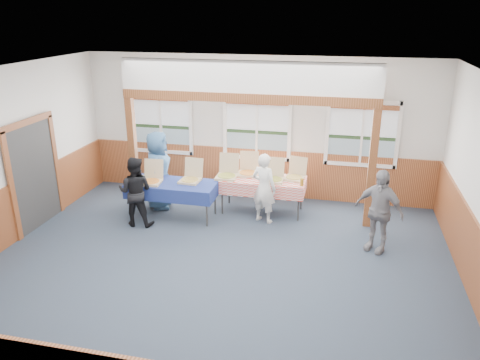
% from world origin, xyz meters
% --- Properties ---
extents(floor, '(8.00, 8.00, 0.00)m').
position_xyz_m(floor, '(0.00, 0.00, 0.00)').
color(floor, '#2A3945').
rests_on(floor, ground).
extents(ceiling, '(8.00, 8.00, 0.00)m').
position_xyz_m(ceiling, '(0.00, 0.00, 3.20)').
color(ceiling, white).
rests_on(ceiling, wall_back).
extents(wall_back, '(8.00, 0.00, 8.00)m').
position_xyz_m(wall_back, '(0.00, 3.50, 1.60)').
color(wall_back, silver).
rests_on(wall_back, floor).
extents(wall_front, '(8.00, 0.00, 8.00)m').
position_xyz_m(wall_front, '(0.00, -3.50, 1.60)').
color(wall_front, silver).
rests_on(wall_front, floor).
extents(wainscot_back, '(7.98, 0.05, 1.10)m').
position_xyz_m(wainscot_back, '(0.00, 3.48, 0.55)').
color(wainscot_back, brown).
rests_on(wainscot_back, floor).
extents(wainscot_left, '(0.05, 6.98, 1.10)m').
position_xyz_m(wainscot_left, '(-3.98, 0.00, 0.55)').
color(wainscot_left, brown).
rests_on(wainscot_left, floor).
extents(wainscot_right, '(0.05, 6.98, 1.10)m').
position_xyz_m(wainscot_right, '(3.98, 0.00, 0.55)').
color(wainscot_right, brown).
rests_on(wainscot_right, floor).
extents(cased_opening, '(0.06, 1.30, 2.10)m').
position_xyz_m(cased_opening, '(-3.96, 0.90, 1.05)').
color(cased_opening, '#303030').
rests_on(cased_opening, wall_left).
extents(window_left, '(1.56, 0.10, 1.46)m').
position_xyz_m(window_left, '(-2.30, 3.46, 1.68)').
color(window_left, white).
rests_on(window_left, wall_back).
extents(window_mid, '(1.56, 0.10, 1.46)m').
position_xyz_m(window_mid, '(0.00, 3.46, 1.68)').
color(window_mid, white).
rests_on(window_mid, wall_back).
extents(window_right, '(1.56, 0.10, 1.46)m').
position_xyz_m(window_right, '(2.30, 3.46, 1.68)').
color(window_right, white).
rests_on(window_right, wall_back).
extents(post_left, '(0.15, 0.15, 2.40)m').
position_xyz_m(post_left, '(-2.50, 2.30, 1.20)').
color(post_left, '#5F3315').
rests_on(post_left, floor).
extents(post_right, '(0.15, 0.15, 2.40)m').
position_xyz_m(post_right, '(2.50, 2.30, 1.20)').
color(post_right, '#5F3315').
rests_on(post_right, floor).
extents(cross_beam, '(5.15, 0.18, 0.18)m').
position_xyz_m(cross_beam, '(0.00, 2.30, 2.49)').
color(cross_beam, '#5F3315').
rests_on(cross_beam, post_left).
extents(table_left, '(1.96, 1.17, 0.76)m').
position_xyz_m(table_left, '(-1.46, 1.85, 0.70)').
color(table_left, '#303030').
rests_on(table_left, floor).
extents(table_right, '(1.90, 1.09, 0.76)m').
position_xyz_m(table_right, '(0.32, 2.50, 0.70)').
color(table_right, '#303030').
rests_on(table_right, floor).
extents(pizza_box_a, '(0.44, 0.53, 0.44)m').
position_xyz_m(pizza_box_a, '(-1.87, 1.74, 0.82)').
color(pizza_box_a, tan).
rests_on(pizza_box_a, table_left).
extents(pizza_box_b, '(0.43, 0.51, 0.44)m').
position_xyz_m(pizza_box_b, '(-1.11, 2.01, 0.82)').
color(pizza_box_b, tan).
rests_on(pizza_box_b, table_left).
extents(pizza_box_c, '(0.44, 0.53, 0.47)m').
position_xyz_m(pizza_box_c, '(-0.44, 2.41, 0.83)').
color(pizza_box_c, tan).
rests_on(pizza_box_c, table_right).
extents(pizza_box_d, '(0.46, 0.54, 0.45)m').
position_xyz_m(pizza_box_d, '(-0.04, 2.70, 0.82)').
color(pizza_box_d, tan).
rests_on(pizza_box_d, table_right).
extents(pizza_box_e, '(0.43, 0.51, 0.44)m').
position_xyz_m(pizza_box_e, '(0.56, 2.43, 0.82)').
color(pizza_box_e, tan).
rests_on(pizza_box_e, table_right).
extents(pizza_box_f, '(0.49, 0.55, 0.42)m').
position_xyz_m(pizza_box_f, '(0.97, 2.65, 0.82)').
color(pizza_box_f, tan).
rests_on(pizza_box_f, table_right).
extents(veggie_tray, '(0.39, 0.39, 0.09)m').
position_xyz_m(veggie_tray, '(-2.21, 1.85, 0.79)').
color(veggie_tray, black).
rests_on(veggie_tray, table_left).
extents(drink_glass, '(0.07, 0.07, 0.15)m').
position_xyz_m(drink_glass, '(1.17, 2.25, 0.83)').
color(drink_glass, '#946818').
rests_on(drink_glass, table_right).
extents(woman_white, '(0.62, 0.51, 1.46)m').
position_xyz_m(woman_white, '(0.43, 2.03, 0.73)').
color(woman_white, white).
rests_on(woman_white, floor).
extents(woman_black, '(0.74, 0.60, 1.43)m').
position_xyz_m(woman_black, '(-2.04, 1.31, 0.71)').
color(woman_black, black).
rests_on(woman_black, floor).
extents(man_blue, '(0.69, 0.92, 1.71)m').
position_xyz_m(man_blue, '(-1.93, 2.27, 0.85)').
color(man_blue, '#396390').
rests_on(man_blue, floor).
extents(person_grey, '(0.97, 0.76, 1.54)m').
position_xyz_m(person_grey, '(2.62, 1.28, 0.77)').
color(person_grey, gray).
rests_on(person_grey, floor).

